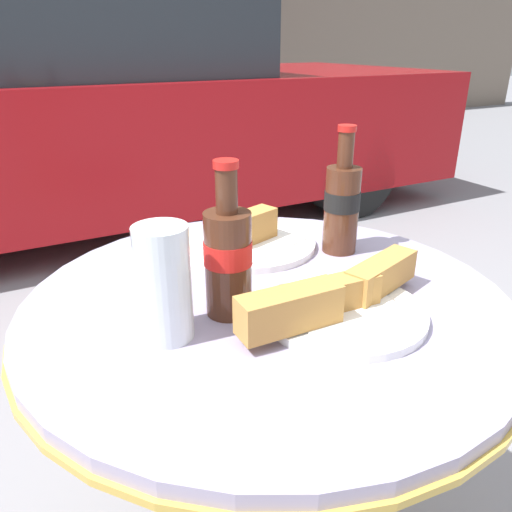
% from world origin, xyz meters
% --- Properties ---
extents(bistro_table, '(0.73, 0.73, 0.70)m').
position_xyz_m(bistro_table, '(0.00, 0.00, 0.54)').
color(bistro_table, gold).
rests_on(bistro_table, ground_plane).
extents(cola_bottle_left, '(0.06, 0.06, 0.22)m').
position_xyz_m(cola_bottle_left, '(0.20, 0.09, 0.79)').
color(cola_bottle_left, '#4C2819').
rests_on(cola_bottle_left, bistro_table).
extents(cola_bottle_right, '(0.07, 0.07, 0.22)m').
position_xyz_m(cola_bottle_right, '(-0.07, -0.02, 0.79)').
color(cola_bottle_right, '#4C2819').
rests_on(cola_bottle_right, bistro_table).
extents(drinking_glass, '(0.07, 0.07, 0.15)m').
position_xyz_m(drinking_glass, '(-0.17, -0.04, 0.77)').
color(drinking_glass, silver).
rests_on(drinking_glass, bistro_table).
extents(lunch_plate_near, '(0.32, 0.23, 0.07)m').
position_xyz_m(lunch_plate_near, '(0.06, -0.10, 0.72)').
color(lunch_plate_near, white).
rests_on(lunch_plate_near, bistro_table).
extents(lunch_plate_far, '(0.24, 0.24, 0.07)m').
position_xyz_m(lunch_plate_far, '(0.06, 0.18, 0.72)').
color(lunch_plate_far, white).
rests_on(lunch_plate_far, bistro_table).
extents(parked_car, '(4.44, 1.74, 1.31)m').
position_xyz_m(parked_car, '(0.25, 2.65, 0.62)').
color(parked_car, '#9E0F14').
rests_on(parked_car, ground_plane).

